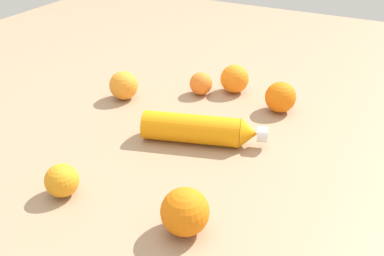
# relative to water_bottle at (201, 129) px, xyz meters

# --- Properties ---
(ground_plane) EXTENTS (2.40, 2.40, 0.00)m
(ground_plane) POSITION_rel_water_bottle_xyz_m (-0.01, -0.02, -0.03)
(ground_plane) COLOR #9E7F60
(water_bottle) EXTENTS (0.14, 0.28, 0.07)m
(water_bottle) POSITION_rel_water_bottle_xyz_m (0.00, 0.00, 0.00)
(water_bottle) COLOR orange
(water_bottle) RESTS_ON ground_plane
(orange_0) EXTENTS (0.08, 0.08, 0.08)m
(orange_0) POSITION_rel_water_bottle_xyz_m (0.11, 0.28, 0.01)
(orange_0) COLOR orange
(orange_0) RESTS_ON ground_plane
(orange_1) EXTENTS (0.06, 0.06, 0.06)m
(orange_1) POSITION_rel_water_bottle_xyz_m (0.23, 0.11, -0.00)
(orange_1) COLOR orange
(orange_1) RESTS_ON ground_plane
(orange_2) EXTENTS (0.08, 0.08, 0.08)m
(orange_2) POSITION_rel_water_bottle_xyz_m (0.23, -0.11, 0.01)
(orange_2) COLOR orange
(orange_2) RESTS_ON ground_plane
(orange_3) EXTENTS (0.08, 0.08, 0.08)m
(orange_3) POSITION_rel_water_bottle_xyz_m (-0.28, -0.11, 0.01)
(orange_3) COLOR orange
(orange_3) RESTS_ON ground_plane
(orange_4) EXTENTS (0.08, 0.08, 0.08)m
(orange_4) POSITION_rel_water_bottle_xyz_m (0.28, 0.04, 0.01)
(orange_4) COLOR orange
(orange_4) RESTS_ON ground_plane
(orange_5) EXTENTS (0.06, 0.06, 0.06)m
(orange_5) POSITION_rel_water_bottle_xyz_m (-0.29, 0.14, -0.00)
(orange_5) COLOR orange
(orange_5) RESTS_ON ground_plane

